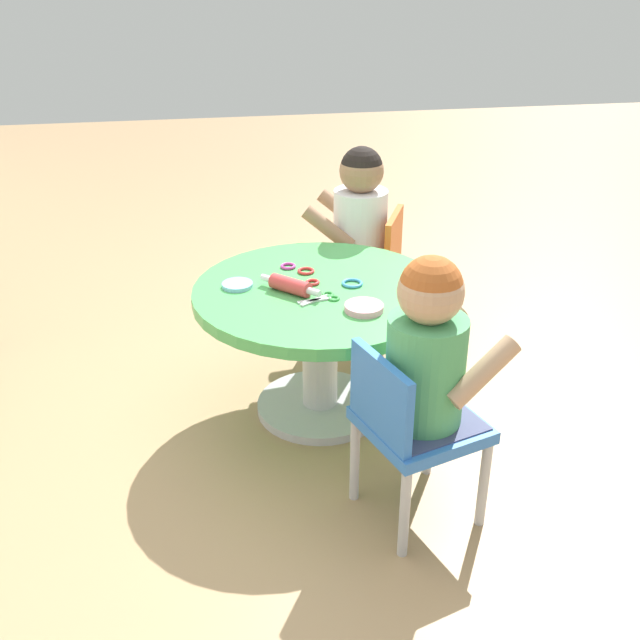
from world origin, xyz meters
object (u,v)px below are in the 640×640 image
Objects in this scene: rolling_pin at (290,285)px; craft_scissors at (324,298)px; child_chair_right at (368,267)px; seated_child_left at (428,349)px; craft_table at (320,321)px; seated_child_right at (359,212)px; child_chair_left at (411,426)px.

rolling_pin is 1.26× the size of craft_scissors.
child_chair_right reaches higher than craft_scissors.
seated_child_left is at bearing -152.44° from rolling_pin.
craft_table is at bearing 18.15° from seated_child_left.
craft_table is at bearing 155.19° from seated_child_right.
child_chair_right reaches higher than rolling_pin.
seated_child_left is at bearing -72.34° from child_chair_left.
rolling_pin is at bearing 100.99° from craft_table.
child_chair_left and child_chair_right have the same top height.
seated_child_right is (0.54, -0.25, 0.18)m from craft_table.
child_chair_right is 1.05× the size of seated_child_right.
child_chair_left is 1.11m from child_chair_right.
craft_scissors is (-0.63, 0.25, -0.06)m from seated_child_right.
child_chair_left is at bearing 107.66° from seated_child_left.
seated_child_left is 0.95× the size of child_chair_right.
craft_table is 0.62m from seated_child_right.
rolling_pin is at bearing 148.02° from seated_child_right.
child_chair_right is 3.76× the size of craft_scissors.
seated_child_left is 2.85× the size of rolling_pin.
child_chair_right is 3.00× the size of rolling_pin.
craft_table is 1.63× the size of seated_child_left.
child_chair_left is 0.64m from rolling_pin.
seated_child_right is at bearing -22.00° from craft_scissors.
child_chair_right is (1.09, -0.10, -0.23)m from seated_child_left.
seated_child_left is at bearing -161.85° from craft_table.
craft_table is at bearing 151.35° from child_chair_right.
seated_child_left reaches higher than child_chair_right.
seated_child_right is 2.85× the size of rolling_pin.
rolling_pin is (-0.56, 0.35, -0.04)m from seated_child_right.
seated_child_left is (-0.57, -0.19, 0.18)m from craft_table.
child_chair_left is 3.00× the size of rolling_pin.
child_chair_left is 1.00× the size of child_chair_right.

